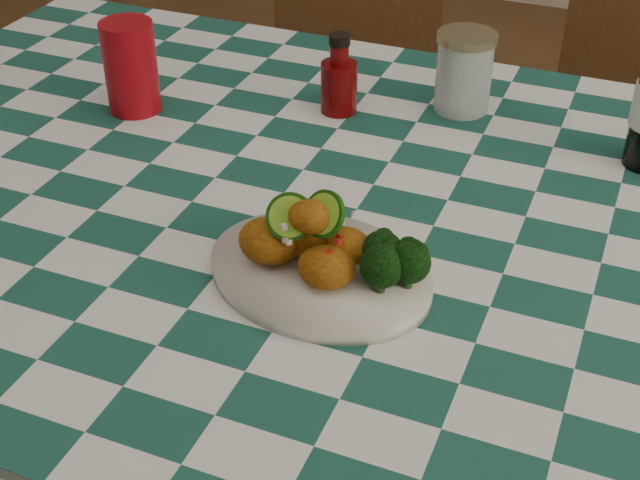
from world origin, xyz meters
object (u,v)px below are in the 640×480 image
at_px(plate, 320,273).
at_px(red_tumbler, 131,67).
at_px(fried_chicken_pile, 313,234).
at_px(mason_jar, 464,72).
at_px(wooden_chair_left, 341,156).
at_px(ketchup_bottle, 339,74).
at_px(dining_table, 351,423).

bearing_deg(plate, red_tumbler, 145.64).
relative_size(fried_chicken_pile, red_tumbler, 0.97).
bearing_deg(mason_jar, wooden_chair_left, 130.64).
distance_m(plate, ketchup_bottle, 0.43).
relative_size(ketchup_bottle, wooden_chair_left, 0.15).
height_order(dining_table, mason_jar, mason_jar).
distance_m(plate, mason_jar, 0.49).
bearing_deg(dining_table, wooden_chair_left, 112.17).
bearing_deg(ketchup_bottle, wooden_chair_left, 110.07).
distance_m(plate, fried_chicken_pile, 0.05).
xyz_separation_m(plate, red_tumbler, (-0.43, 0.29, 0.06)).
bearing_deg(ketchup_bottle, fried_chicken_pile, -72.71).
relative_size(dining_table, fried_chicken_pile, 12.20).
height_order(plate, ketchup_bottle, ketchup_bottle).
distance_m(plate, red_tumbler, 0.52).
bearing_deg(plate, ketchup_bottle, 108.39).
xyz_separation_m(fried_chicken_pile, ketchup_bottle, (-0.13, 0.40, 0.00)).
relative_size(fried_chicken_pile, mason_jar, 1.11).
distance_m(fried_chicken_pile, red_tumbler, 0.51).
relative_size(red_tumbler, wooden_chair_left, 0.17).
bearing_deg(red_tumbler, fried_chicken_pile, -34.90).
height_order(red_tumbler, mason_jar, red_tumbler).
bearing_deg(red_tumbler, plate, -34.36).
relative_size(red_tumbler, ketchup_bottle, 1.13).
bearing_deg(red_tumbler, wooden_chair_left, 79.10).
relative_size(dining_table, mason_jar, 13.57).
distance_m(ketchup_bottle, mason_jar, 0.19).
bearing_deg(mason_jar, ketchup_bottle, -155.50).
distance_m(red_tumbler, wooden_chair_left, 0.75).
height_order(plate, mason_jar, mason_jar).
relative_size(dining_table, red_tumbler, 11.88).
relative_size(red_tumbler, mason_jar, 1.14).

